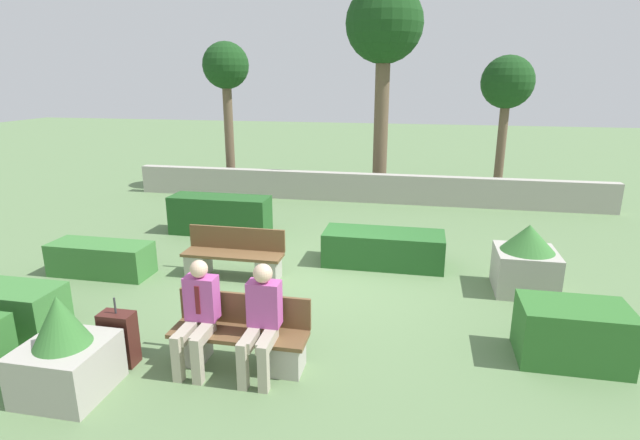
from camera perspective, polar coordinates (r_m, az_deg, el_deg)
name	(u,v)px	position (r m, az deg, el deg)	size (l,w,h in m)	color
ground_plane	(322,278)	(8.71, 0.22, -6.64)	(60.00, 60.00, 0.00)	#607F51
perimeter_wall	(361,188)	(13.93, 4.75, 3.72)	(13.16, 0.30, 0.79)	#ADA89E
bench_front	(240,340)	(6.25, -9.14, -13.41)	(1.67, 0.49, 0.83)	brown
bench_left_side	(234,259)	(8.81, -9.85, -4.42)	(1.75, 0.48, 0.83)	brown
person_seated_man	(198,311)	(6.11, -13.79, -10.06)	(0.38, 0.63, 1.31)	#B2A893
person_seated_woman	(261,316)	(5.84, -6.72, -10.85)	(0.38, 0.63, 1.33)	#B2A893
hedge_block_near_left	(3,309)	(8.14, -32.50, -8.54)	(1.62, 0.70, 0.65)	#3D7A38
hedge_block_near_right	(220,215)	(11.23, -11.33, 0.56)	(2.19, 0.70, 0.84)	#235623
hedge_block_mid_left	(101,259)	(9.59, -23.72, -4.07)	(1.77, 0.66, 0.57)	#3D7A38
hedge_block_mid_right	(383,248)	(9.30, 7.25, -3.22)	(2.19, 0.86, 0.62)	#286028
hedge_block_far_right	(572,333)	(6.93, 26.87, -11.46)	(1.26, 0.78, 0.73)	#33702D
planter_corner_left	(65,354)	(6.24, -27.14, -13.42)	(0.88, 0.88, 1.16)	#ADA89E
planter_corner_right	(526,260)	(8.68, 22.48, -4.25)	(0.93, 0.93, 1.12)	#ADA89E
suitcase	(119,338)	(6.62, -21.99, -12.44)	(0.41, 0.24, 0.87)	#471E19
tree_leftmost	(226,72)	(15.56, -10.69, 16.31)	(1.36, 1.36, 4.36)	brown
tree_center_left	(384,30)	(14.75, 7.34, 20.70)	(2.14, 2.14, 5.84)	brown
tree_center_right	(507,86)	(15.16, 20.60, 14.16)	(1.44, 1.44, 3.94)	brown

